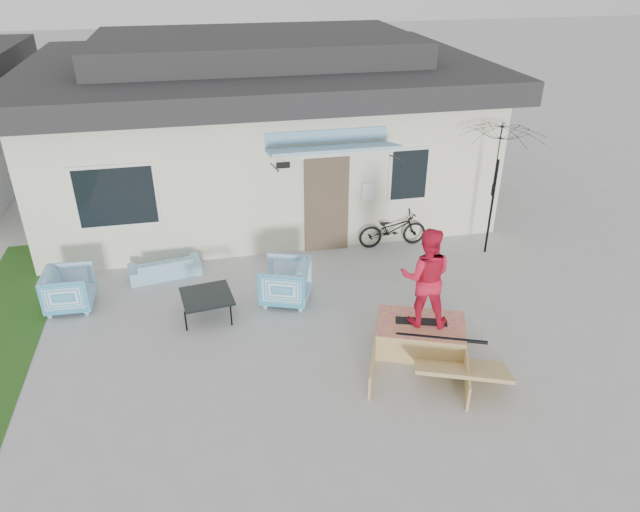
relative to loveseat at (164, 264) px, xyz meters
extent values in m
plane|color=#A4A4A2|center=(2.44, -4.00, -0.27)|extent=(90.00, 90.00, 0.00)
cube|color=beige|center=(2.44, 4.00, 1.23)|extent=(10.00, 7.00, 3.00)
cube|color=black|center=(2.44, 4.00, 2.98)|extent=(10.80, 7.80, 0.50)
cube|color=black|center=(2.44, 4.00, 3.53)|extent=(7.50, 4.50, 0.60)
cube|color=brown|center=(3.44, 0.46, 0.78)|extent=(0.95, 0.08, 2.10)
cube|color=white|center=(-0.76, 0.47, 1.33)|extent=(1.60, 0.06, 1.30)
cube|color=white|center=(5.24, 0.47, 1.33)|extent=(0.90, 0.06, 1.20)
cube|color=#288DBB|center=(3.44, -0.05, 2.18)|extent=(2.50, 1.09, 0.29)
imported|color=#288DBB|center=(0.00, 0.00, 0.00)|extent=(1.45, 0.63, 0.55)
imported|color=#288DBB|center=(-1.65, -0.83, 0.14)|extent=(0.79, 0.84, 0.84)
imported|color=#288DBB|center=(2.24, -1.41, 0.16)|extent=(1.04, 1.08, 0.88)
cube|color=black|center=(0.79, -1.64, -0.06)|extent=(0.98, 0.98, 0.43)
imported|color=black|center=(4.91, 0.34, 0.21)|extent=(1.53, 0.54, 0.98)
cylinder|color=black|center=(6.81, -0.37, 0.78)|extent=(0.05, 0.05, 2.10)
imported|color=black|center=(6.81, -0.37, 1.48)|extent=(1.94, 1.83, 0.90)
cube|color=black|center=(4.20, -3.28, 0.22)|extent=(0.86, 0.45, 0.05)
imported|color=red|center=(4.20, -3.28, 1.09)|extent=(0.98, 0.87, 1.67)
camera|label=1|loc=(0.96, -10.64, 5.66)|focal=32.67mm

